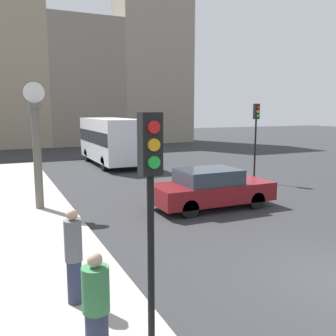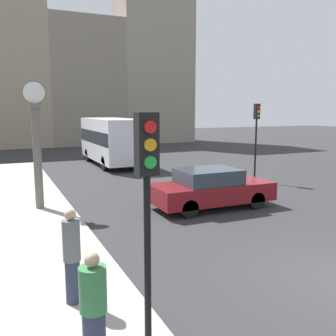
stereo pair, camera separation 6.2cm
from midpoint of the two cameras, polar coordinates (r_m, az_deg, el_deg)
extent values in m
cube|color=#A39E93|center=(15.37, -20.08, -5.20)|extent=(2.70, 23.50, 0.10)
cube|color=gray|center=(40.68, -12.45, 12.53)|extent=(7.54, 5.00, 12.72)
cube|color=gray|center=(43.37, -2.15, 17.31)|extent=(7.87, 5.00, 19.98)
cube|color=maroon|center=(14.10, 6.86, -3.62)|extent=(4.53, 1.90, 0.68)
cube|color=#2D3842|center=(13.89, 6.27, -1.25)|extent=(2.17, 1.71, 0.54)
cylinder|color=black|center=(15.60, 9.65, -3.56)|extent=(0.64, 0.22, 0.64)
cylinder|color=black|center=(14.28, 13.44, -4.84)|extent=(0.64, 0.22, 0.64)
cylinder|color=black|center=(14.24, 0.22, -4.62)|extent=(0.64, 0.22, 0.64)
cylinder|color=black|center=(12.79, 3.39, -6.22)|extent=(0.64, 0.22, 0.64)
cube|color=silver|center=(25.10, -8.43, 4.38)|extent=(2.54, 7.39, 2.70)
cube|color=#1E232D|center=(25.08, -8.44, 4.80)|extent=(2.57, 7.25, 0.80)
cylinder|color=black|center=(27.73, -7.45, 2.21)|extent=(0.28, 0.90, 0.90)
cylinder|color=black|center=(27.16, -12.02, 1.95)|extent=(0.28, 0.90, 0.90)
cylinder|color=black|center=(23.42, -4.13, 1.03)|extent=(0.28, 0.90, 0.90)
cylinder|color=black|center=(22.74, -9.49, 0.69)|extent=(0.28, 0.90, 0.90)
cylinder|color=black|center=(5.00, -2.73, -16.85)|extent=(0.09, 0.09, 2.76)
cube|color=black|center=(4.52, -2.90, 3.67)|extent=(0.26, 0.20, 0.76)
cylinder|color=red|center=(4.40, -2.34, 6.26)|extent=(0.15, 0.04, 0.15)
cylinder|color=orange|center=(4.41, -2.32, 3.54)|extent=(0.15, 0.04, 0.15)
cylinder|color=green|center=(4.44, -2.31, 0.86)|extent=(0.15, 0.04, 0.15)
cylinder|color=black|center=(19.42, 13.27, 2.57)|extent=(0.09, 0.09, 3.18)
cube|color=black|center=(19.31, 13.48, 8.38)|extent=(0.26, 0.20, 0.76)
cylinder|color=red|center=(19.21, 13.72, 9.00)|extent=(0.15, 0.04, 0.15)
cylinder|color=orange|center=(19.21, 13.70, 8.37)|extent=(0.15, 0.04, 0.15)
cylinder|color=green|center=(19.21, 13.68, 7.75)|extent=(0.15, 0.04, 0.15)
cylinder|color=#666056|center=(14.17, -19.15, 1.31)|extent=(0.29, 0.29, 3.60)
cube|color=#666056|center=(14.06, -19.54, 8.95)|extent=(0.38, 0.38, 0.18)
cylinder|color=#666056|center=(14.08, -19.64, 10.80)|extent=(0.79, 0.04, 0.79)
cylinder|color=white|center=(14.08, -19.64, 10.80)|extent=(0.73, 0.06, 0.73)
cylinder|color=#2D334C|center=(7.43, -14.04, -16.41)|extent=(0.27, 0.27, 0.82)
cylinder|color=slate|center=(7.13, -14.28, -10.63)|extent=(0.32, 0.32, 0.77)
sphere|color=tan|center=(6.98, -14.44, -6.87)|extent=(0.21, 0.21, 0.21)
cylinder|color=#2D334C|center=(5.99, -10.85, -23.55)|extent=(0.33, 0.33, 0.71)
cylinder|color=#387A47|center=(5.65, -11.06, -17.67)|extent=(0.39, 0.39, 0.66)
sphere|color=tan|center=(5.47, -11.20, -13.55)|extent=(0.22, 0.22, 0.22)
camera|label=1|loc=(0.03, -89.88, 0.02)|focal=40.00mm
camera|label=2|loc=(0.03, 90.12, -0.02)|focal=40.00mm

